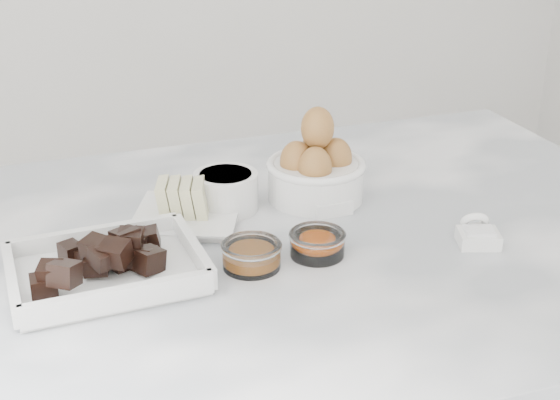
% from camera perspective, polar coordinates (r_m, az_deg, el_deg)
% --- Properties ---
extents(marble_slab, '(1.20, 0.80, 0.04)m').
position_cam_1_polar(marble_slab, '(1.08, -0.48, -3.66)').
color(marble_slab, white).
rests_on(marble_slab, cabinet).
extents(chocolate_dish, '(0.24, 0.19, 0.06)m').
position_cam_1_polar(chocolate_dish, '(0.98, -12.62, -4.47)').
color(chocolate_dish, white).
rests_on(chocolate_dish, marble_slab).
extents(butter_plate, '(0.19, 0.19, 0.06)m').
position_cam_1_polar(butter_plate, '(1.11, -6.97, -0.59)').
color(butter_plate, white).
rests_on(butter_plate, marble_slab).
extents(sugar_ramekin, '(0.09, 0.09, 0.06)m').
position_cam_1_polar(sugar_ramekin, '(1.14, -3.98, 0.75)').
color(sugar_ramekin, white).
rests_on(sugar_ramekin, marble_slab).
extents(egg_bowl, '(0.15, 0.15, 0.14)m').
position_cam_1_polar(egg_bowl, '(1.17, 2.65, 2.25)').
color(egg_bowl, white).
rests_on(egg_bowl, marble_slab).
extents(honey_bowl, '(0.08, 0.08, 0.03)m').
position_cam_1_polar(honey_bowl, '(0.99, -2.10, -4.01)').
color(honey_bowl, white).
rests_on(honey_bowl, marble_slab).
extents(zest_bowl, '(0.08, 0.08, 0.03)m').
position_cam_1_polar(zest_bowl, '(1.02, 2.74, -3.13)').
color(zest_bowl, white).
rests_on(zest_bowl, marble_slab).
extents(vanilla_spoon, '(0.06, 0.07, 0.04)m').
position_cam_1_polar(vanilla_spoon, '(1.15, 3.49, -0.03)').
color(vanilla_spoon, white).
rests_on(vanilla_spoon, marble_slab).
extents(salt_spoon, '(0.07, 0.08, 0.04)m').
position_cam_1_polar(salt_spoon, '(1.08, 14.24, -2.39)').
color(salt_spoon, white).
rests_on(salt_spoon, marble_slab).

